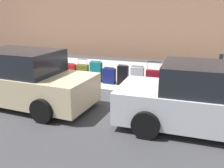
{
  "coord_description": "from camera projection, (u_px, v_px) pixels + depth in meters",
  "views": [
    {
      "loc": [
        -3.06,
        7.38,
        2.69
      ],
      "look_at": [
        -0.7,
        0.41,
        0.48
      ],
      "focal_mm": 38.19,
      "sensor_mm": 36.0,
      "label": 1
    }
  ],
  "objects": [
    {
      "name": "bollard_post",
      "position": [
        33.0,
        68.0,
        9.75
      ],
      "size": [
        0.11,
        0.11,
        0.74
      ],
      "primitive_type": "cylinder",
      "color": "#333338",
      "rests_on": "sidewalk_curb"
    },
    {
      "name": "suitcase_olive_0",
      "position": [
        184.0,
        83.0,
        8.05
      ],
      "size": [
        0.42,
        0.27,
        0.78
      ],
      "color": "#59601E",
      "rests_on": "sidewalk_curb"
    },
    {
      "name": "suitcase_teal_6",
      "position": [
        96.0,
        72.0,
        9.09
      ],
      "size": [
        0.47,
        0.23,
        0.82
      ],
      "color": "#0F606B",
      "rests_on": "sidewalk_curb"
    },
    {
      "name": "suitcase_maroon_2",
      "position": [
        153.0,
        79.0,
        8.33
      ],
      "size": [
        0.51,
        0.22,
        0.96
      ],
      "color": "maroon",
      "rests_on": "sidewalk_curb"
    },
    {
      "name": "parked_car_silver_0",
      "position": [
        211.0,
        100.0,
        5.51
      ],
      "size": [
        4.39,
        1.99,
        1.58
      ],
      "color": "#B2B5BA",
      "rests_on": "ground_plane"
    },
    {
      "name": "suitcase_red_1",
      "position": [
        169.0,
        81.0,
        8.2
      ],
      "size": [
        0.41,
        0.2,
        0.82
      ],
      "color": "red",
      "rests_on": "sidewalk_curb"
    },
    {
      "name": "parking_meter",
      "position": [
        220.0,
        67.0,
        7.82
      ],
      "size": [
        0.12,
        0.09,
        1.27
      ],
      "color": "slate",
      "rests_on": "sidewalk_curb"
    },
    {
      "name": "suitcase_black_4",
      "position": [
        123.0,
        75.0,
        8.68
      ],
      "size": [
        0.4,
        0.18,
        0.77
      ],
      "color": "black",
      "rests_on": "sidewalk_curb"
    },
    {
      "name": "sidewalk_curb",
      "position": [
        118.0,
        74.0,
        10.66
      ],
      "size": [
        18.0,
        5.0,
        0.14
      ],
      "primitive_type": "cube",
      "color": "#9E9B93",
      "rests_on": "ground_plane"
    },
    {
      "name": "fire_hydrant",
      "position": [
        52.0,
        68.0,
        9.63
      ],
      "size": [
        0.39,
        0.21,
        0.79
      ],
      "color": "#99999E",
      "rests_on": "sidewalk_curb"
    },
    {
      "name": "ground_plane",
      "position": [
        97.0,
        92.0,
        8.41
      ],
      "size": [
        40.0,
        40.0,
        0.0
      ],
      "primitive_type": "plane",
      "color": "#333335"
    },
    {
      "name": "suitcase_red_8",
      "position": [
        71.0,
        72.0,
        9.47
      ],
      "size": [
        0.49,
        0.27,
        0.65
      ],
      "color": "red",
      "rests_on": "sidewalk_curb"
    },
    {
      "name": "suitcase_olive_7",
      "position": [
        83.0,
        73.0,
        9.25
      ],
      "size": [
        0.44,
        0.26,
        0.87
      ],
      "color": "#59601E",
      "rests_on": "sidewalk_curb"
    },
    {
      "name": "suitcase_navy_5",
      "position": [
        109.0,
        76.0,
        8.88
      ],
      "size": [
        0.48,
        0.27,
        0.63
      ],
      "color": "navy",
      "rests_on": "sidewalk_curb"
    },
    {
      "name": "suitcase_silver_3",
      "position": [
        137.0,
        77.0,
        8.55
      ],
      "size": [
        0.47,
        0.22,
        0.75
      ],
      "color": "#9EA0A8",
      "rests_on": "sidewalk_curb"
    },
    {
      "name": "parked_car_beige_1",
      "position": [
        21.0,
        79.0,
        7.14
      ],
      "size": [
        4.55,
        2.14,
        1.65
      ],
      "color": "tan",
      "rests_on": "ground_plane"
    }
  ]
}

